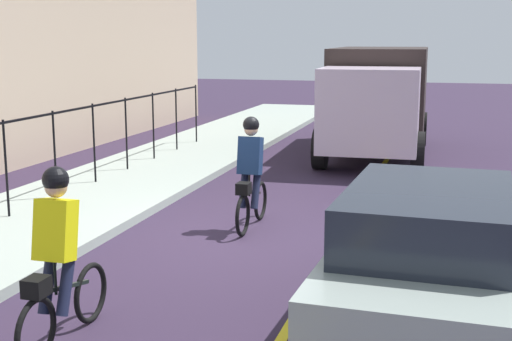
{
  "coord_description": "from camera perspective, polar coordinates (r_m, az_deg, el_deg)",
  "views": [
    {
      "loc": [
        -10.22,
        -3.19,
        3.05
      ],
      "look_at": [
        0.22,
        -0.24,
        1.0
      ],
      "focal_mm": 49.46,
      "sensor_mm": 36.0,
      "label": 1
    }
  ],
  "objects": [
    {
      "name": "lane_line_centre",
      "position": [
        10.78,
        6.66,
        -5.79
      ],
      "size": [
        36.0,
        0.12,
        0.01
      ],
      "primitive_type": "cube",
      "color": "yellow",
      "rests_on": "ground"
    },
    {
      "name": "patrol_sedan",
      "position": [
        7.54,
        13.73,
        -6.79
      ],
      "size": [
        4.47,
        2.07,
        1.58
      ],
      "rotation": [
        0.0,
        0.0,
        -0.04
      ],
      "color": "#8D9A94",
      "rests_on": "ground"
    },
    {
      "name": "iron_fence",
      "position": [
        13.34,
        -16.04,
        2.7
      ],
      "size": [
        14.7,
        0.04,
        1.6
      ],
      "color": "black",
      "rests_on": "sidewalk"
    },
    {
      "name": "sidewalk",
      "position": [
        12.52,
        -16.59,
        -3.5
      ],
      "size": [
        40.0,
        3.2,
        0.15
      ],
      "primitive_type": "cube",
      "color": "#94A096",
      "rests_on": "ground"
    },
    {
      "name": "ground_plane",
      "position": [
        11.13,
        -1.53,
        -5.2
      ],
      "size": [
        80.0,
        80.0,
        0.0
      ],
      "primitive_type": "plane",
      "color": "#2E2137"
    },
    {
      "name": "cyclist_lead",
      "position": [
        11.26,
        -0.44,
        -0.25
      ],
      "size": [
        1.71,
        0.36,
        1.83
      ],
      "rotation": [
        0.0,
        0.0,
        0.0
      ],
      "color": "black",
      "rests_on": "ground"
    },
    {
      "name": "box_truck_background",
      "position": [
        18.85,
        9.84,
        5.98
      ],
      "size": [
        6.78,
        2.71,
        2.78
      ],
      "rotation": [
        0.0,
        0.0,
        3.17
      ],
      "color": "#2C2320",
      "rests_on": "ground"
    },
    {
      "name": "cyclist_follow",
      "position": [
        7.27,
        -15.72,
        -6.82
      ],
      "size": [
        1.71,
        0.36,
        1.83
      ],
      "rotation": [
        0.0,
        0.0,
        0.0
      ],
      "color": "black",
      "rests_on": "ground"
    }
  ]
}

